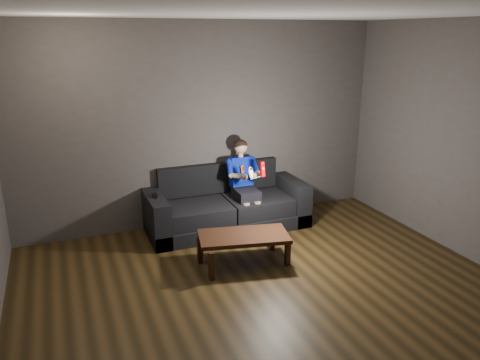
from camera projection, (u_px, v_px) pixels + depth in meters
name	position (u px, v px, depth m)	size (l,w,h in m)	color
floor	(286.00, 313.00, 4.42)	(5.00, 5.00, 0.00)	black
back_wall	(203.00, 126.00, 6.22)	(5.00, 0.04, 2.70)	#403937
ceiling	(297.00, 10.00, 3.60)	(5.00, 5.00, 0.02)	silver
sofa	(225.00, 208.00, 6.33)	(2.13, 0.92, 0.82)	black
child	(244.00, 176.00, 6.24)	(0.44, 0.54, 1.09)	black
wii_remote_red	(263.00, 169.00, 5.83)	(0.05, 0.07, 0.19)	#E20005
nunchuk_white	(251.00, 173.00, 5.79)	(0.09, 0.11, 0.16)	white
wii_remote_black	(155.00, 195.00, 5.82)	(0.05, 0.16, 0.03)	black
coffee_table	(244.00, 239.00, 5.27)	(1.08, 0.70, 0.36)	black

